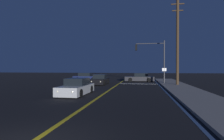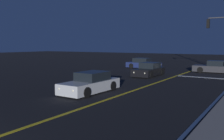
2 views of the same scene
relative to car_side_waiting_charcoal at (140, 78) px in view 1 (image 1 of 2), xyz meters
name	(u,v)px [view 1 (image 1 of 2)]	position (x,y,z in m)	size (l,w,h in m)	color
sidewalk_right	(192,94)	(4.38, -15.28, -0.51)	(3.20, 42.61, 0.15)	gray
lane_line_center	(105,93)	(-2.79, -15.28, -0.58)	(0.20, 40.24, 0.01)	gold
lane_line_edge_right	(168,94)	(2.53, -15.28, -0.58)	(0.16, 40.24, 0.01)	white
stop_bar	(139,84)	(-0.01, -4.94, -0.58)	(5.57, 0.50, 0.01)	white
car_side_waiting_charcoal	(140,78)	(0.00, 0.00, 0.00)	(4.76, 2.07, 1.34)	#2D2D33
car_parked_curb_navy	(86,77)	(-9.09, 0.42, 0.00)	(4.47, 2.00, 1.34)	navy
car_mid_block_silver	(77,88)	(-4.92, -16.49, 0.00)	(1.94, 4.58, 1.34)	#B2B5BA
car_lead_oncoming_black	(100,80)	(-5.15, -6.58, 0.00)	(1.91, 4.39, 1.34)	black
traffic_signal_near_right	(154,55)	(2.10, -2.64, 3.55)	(4.28, 0.28, 6.19)	#38383D
utility_pole_right	(178,41)	(4.68, -6.99, 4.87)	(1.56, 0.34, 10.61)	#42301E
street_sign_corner	(164,73)	(3.28, -5.44, 0.92)	(0.56, 0.11, 2.22)	slate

